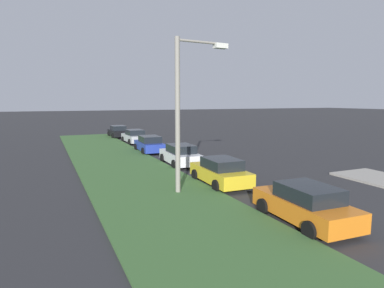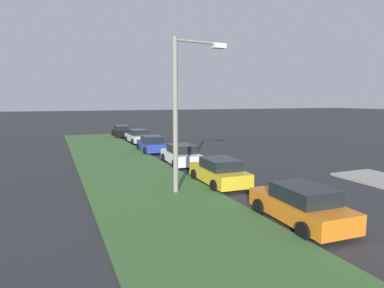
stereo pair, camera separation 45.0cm
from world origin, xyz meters
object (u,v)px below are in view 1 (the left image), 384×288
Objects in this scene: parked_car_white at (180,155)px; streetlight at (184,104)px; parked_car_blue at (150,144)px; parked_car_silver at (135,137)px; parked_car_black at (118,132)px; parked_car_yellow at (220,172)px; parked_car_orange at (305,204)px.

parked_car_white is 0.58× the size of streetlight.
parked_car_blue and parked_car_silver have the same top height.
streetlight is at bearing 175.46° from parked_car_black.
streetlight reaches higher than parked_car_white.
parked_car_yellow and parked_car_white have the same top height.
parked_car_black is (6.39, 0.46, 0.00)m from parked_car_silver.
parked_car_orange is at bearing -177.10° from parked_car_yellow.
parked_car_silver is at bearing -1.25° from parked_car_blue.
parked_car_yellow is at bearing 3.58° from parked_car_orange.
parked_car_orange and parked_car_blue have the same top height.
parked_car_orange is 0.58× the size of streetlight.
parked_car_yellow is at bearing 177.80° from parked_car_silver.
parked_car_orange is 1.00× the size of parked_car_yellow.
parked_car_yellow is 0.58× the size of streetlight.
parked_car_yellow is 6.07m from parked_car_white.
streetlight is (-6.84, 2.56, 3.67)m from parked_car_white.
parked_car_blue is (6.45, 0.31, 0.00)m from parked_car_white.
parked_car_white is 1.01× the size of parked_car_silver.
parked_car_white is (12.37, 0.01, 0.00)m from parked_car_orange.
parked_car_white is (6.07, -0.11, 0.00)m from parked_car_yellow.
parked_car_orange is at bearing -179.12° from parked_car_black.
parked_car_blue is at bearing 2.70° from parked_car_yellow.
parked_car_orange is 1.02× the size of parked_car_black.
parked_car_orange is at bearing -177.07° from parked_car_blue.
parked_car_black is at bearing -4.71° from streetlight.
parked_car_yellow is (6.30, 0.12, 0.00)m from parked_car_orange.
parked_car_yellow is at bearing -177.14° from parked_car_blue.
streetlight reaches higher than parked_car_silver.
parked_car_blue is 1.01× the size of parked_car_black.
parked_car_yellow is 12.52m from parked_car_blue.
parked_car_blue is at bearing 175.13° from parked_car_silver.
parked_car_blue and parked_car_black have the same top height.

